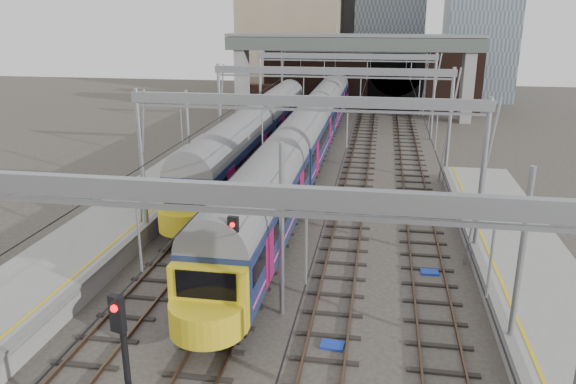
% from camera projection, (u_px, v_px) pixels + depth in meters
% --- Properties ---
extents(ground, '(160.00, 160.00, 0.00)m').
position_uv_depth(ground, '(273.00, 341.00, 20.57)').
color(ground, '#38332D').
rests_on(ground, ground).
extents(platform_left, '(4.32, 55.00, 1.12)m').
position_uv_depth(platform_left, '(54.00, 276.00, 24.35)').
color(platform_left, gray).
rests_on(platform_left, ground).
extents(tracks, '(14.40, 80.00, 0.22)m').
position_uv_depth(tracks, '(319.00, 207.00, 34.65)').
color(tracks, '#4C3828').
rests_on(tracks, ground).
extents(overhead_line, '(16.80, 80.00, 8.00)m').
position_uv_depth(overhead_line, '(331.00, 87.00, 38.74)').
color(overhead_line, gray).
rests_on(overhead_line, ground).
extents(retaining_wall, '(28.00, 2.75, 9.00)m').
position_uv_depth(retaining_wall, '(366.00, 74.00, 67.79)').
color(retaining_wall, '#301C15').
rests_on(retaining_wall, ground).
extents(overbridge, '(28.00, 3.00, 9.25)m').
position_uv_depth(overbridge, '(352.00, 53.00, 61.55)').
color(overbridge, gray).
rests_on(overbridge, ground).
extents(train_main, '(2.85, 65.77, 4.88)m').
position_uv_depth(train_main, '(318.00, 118.00, 49.77)').
color(train_main, black).
rests_on(train_main, ground).
extents(train_second, '(2.86, 33.10, 4.90)m').
position_uv_depth(train_second, '(256.00, 133.00, 43.53)').
color(train_second, black).
rests_on(train_second, ground).
extents(signal_near_left, '(0.40, 0.48, 5.17)m').
position_uv_depth(signal_near_left, '(125.00, 364.00, 13.79)').
color(signal_near_left, black).
rests_on(signal_near_left, ground).
extents(signal_near_centre, '(0.37, 0.47, 5.00)m').
position_uv_depth(signal_near_centre, '(235.00, 266.00, 19.34)').
color(signal_near_centre, black).
rests_on(signal_near_centre, ground).
extents(equip_cover_a, '(0.89, 0.67, 0.10)m').
position_uv_depth(equip_cover_a, '(332.00, 345.00, 20.20)').
color(equip_cover_a, '#1731AC').
rests_on(equip_cover_a, ground).
extents(equip_cover_b, '(0.92, 0.67, 0.10)m').
position_uv_depth(equip_cover_b, '(255.00, 266.00, 26.55)').
color(equip_cover_b, '#1731AC').
rests_on(equip_cover_b, ground).
extents(equip_cover_c, '(0.83, 0.60, 0.10)m').
position_uv_depth(equip_cover_c, '(429.00, 272.00, 25.89)').
color(equip_cover_c, '#1731AC').
rests_on(equip_cover_c, ground).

